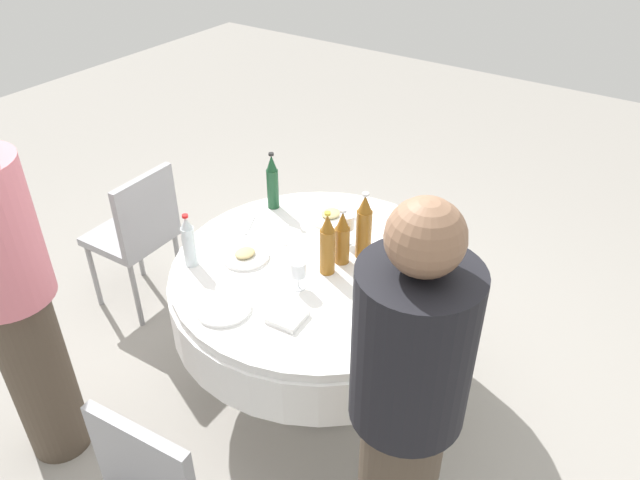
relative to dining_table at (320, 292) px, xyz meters
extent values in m
plane|color=gray|center=(0.00, 0.00, -0.59)|extent=(10.00, 10.00, 0.00)
cylinder|color=white|center=(0.00, 0.00, 0.13)|extent=(1.32, 1.32, 0.04)
cylinder|color=white|center=(0.00, 0.00, 0.00)|extent=(1.35, 1.35, 0.22)
cylinder|color=slate|center=(0.00, 0.00, -0.35)|extent=(0.14, 0.14, 0.48)
cylinder|color=slate|center=(0.00, 0.00, -0.58)|extent=(0.56, 0.56, 0.03)
cylinder|color=#8C5619|center=(0.02, 0.05, 0.26)|extent=(0.07, 0.07, 0.21)
cone|color=#8C5619|center=(0.02, 0.05, 0.40)|extent=(0.06, 0.06, 0.08)
cylinder|color=gold|center=(0.02, 0.05, 0.45)|extent=(0.03, 0.03, 0.01)
cylinder|color=silver|center=(0.31, -0.48, 0.24)|extent=(0.06, 0.06, 0.19)
cone|color=silver|center=(0.31, -0.48, 0.37)|extent=(0.05, 0.05, 0.05)
cylinder|color=red|center=(0.31, -0.48, 0.40)|extent=(0.03, 0.03, 0.01)
cylinder|color=#8C5619|center=(-0.17, 0.12, 0.27)|extent=(0.07, 0.07, 0.23)
cone|color=#8C5619|center=(-0.17, 0.12, 0.42)|extent=(0.06, 0.06, 0.08)
cylinder|color=silver|center=(-0.17, 0.12, 0.47)|extent=(0.03, 0.03, 0.01)
cylinder|color=#8C5619|center=(-0.08, 0.06, 0.24)|extent=(0.07, 0.07, 0.18)
cone|color=#8C5619|center=(-0.08, 0.06, 0.37)|extent=(0.06, 0.06, 0.08)
cylinder|color=silver|center=(-0.08, 0.06, 0.41)|extent=(0.03, 0.03, 0.01)
cylinder|color=#194728|center=(-0.28, -0.48, 0.25)|extent=(0.06, 0.06, 0.21)
cone|color=#194728|center=(-0.28, -0.48, 0.40)|extent=(0.05, 0.05, 0.08)
cylinder|color=black|center=(-0.28, -0.48, 0.45)|extent=(0.03, 0.03, 0.01)
cylinder|color=#593314|center=(-0.12, 0.31, 0.27)|extent=(0.06, 0.06, 0.23)
cone|color=#593314|center=(-0.12, 0.31, 0.41)|extent=(0.06, 0.06, 0.06)
cylinder|color=gold|center=(-0.12, 0.31, 0.45)|extent=(0.03, 0.03, 0.01)
cylinder|color=white|center=(-0.49, 0.29, 0.15)|extent=(0.06, 0.06, 0.00)
cylinder|color=white|center=(-0.49, 0.29, 0.19)|extent=(0.01, 0.01, 0.08)
cylinder|color=white|center=(-0.49, 0.29, 0.27)|extent=(0.07, 0.07, 0.08)
cylinder|color=maroon|center=(-0.49, 0.29, 0.25)|extent=(0.06, 0.06, 0.03)
cylinder|color=white|center=(0.18, 0.01, 0.15)|extent=(0.06, 0.06, 0.00)
cylinder|color=white|center=(0.18, 0.01, 0.18)|extent=(0.01, 0.01, 0.06)
cylinder|color=white|center=(0.18, 0.01, 0.25)|extent=(0.07, 0.07, 0.07)
cylinder|color=gold|center=(0.18, 0.01, 0.23)|extent=(0.06, 0.06, 0.03)
cylinder|color=white|center=(-0.22, 0.00, 0.15)|extent=(0.06, 0.06, 0.00)
cylinder|color=white|center=(-0.22, 0.00, 0.19)|extent=(0.01, 0.01, 0.07)
cylinder|color=white|center=(-0.22, 0.00, 0.26)|extent=(0.07, 0.07, 0.07)
cylinder|color=white|center=(0.14, -0.31, 0.16)|extent=(0.22, 0.22, 0.02)
ellipsoid|color=tan|center=(0.14, -0.31, 0.18)|extent=(0.10, 0.09, 0.02)
cylinder|color=white|center=(-0.36, -0.18, 0.16)|extent=(0.23, 0.23, 0.02)
ellipsoid|color=tan|center=(-0.36, -0.18, 0.18)|extent=(0.10, 0.09, 0.02)
cylinder|color=white|center=(0.07, 0.40, 0.16)|extent=(0.23, 0.23, 0.02)
ellipsoid|color=tan|center=(0.07, 0.40, 0.18)|extent=(0.10, 0.09, 0.02)
cylinder|color=white|center=(0.47, -0.15, 0.16)|extent=(0.23, 0.23, 0.02)
cube|color=silver|center=(-0.11, -0.27, 0.15)|extent=(0.16, 0.11, 0.00)
cube|color=silver|center=(-0.33, 0.38, 0.15)|extent=(0.17, 0.10, 0.00)
cube|color=silver|center=(-0.09, -0.47, 0.15)|extent=(0.17, 0.09, 0.00)
cube|color=white|center=(0.37, 0.10, 0.16)|extent=(0.14, 0.14, 0.02)
cylinder|color=black|center=(0.65, 0.75, 0.58)|extent=(0.34, 0.34, 0.52)
sphere|color=#8C664C|center=(0.65, 0.75, 0.94)|extent=(0.20, 0.20, 0.20)
cylinder|color=#4C3F33|center=(0.96, -0.78, -0.16)|extent=(0.26, 0.26, 0.86)
cube|color=#99999E|center=(1.13, 0.10, 0.07)|extent=(0.08, 0.40, 0.42)
cube|color=#99999E|center=(0.04, -1.26, -0.14)|extent=(0.41, 0.41, 0.04)
cube|color=#99999E|center=(0.04, -1.08, 0.07)|extent=(0.40, 0.05, 0.42)
cylinder|color=gray|center=(-0.12, -1.44, -0.38)|extent=(0.03, 0.03, 0.43)
cylinder|color=gray|center=(0.22, -1.42, -0.38)|extent=(0.03, 0.03, 0.43)
cylinder|color=gray|center=(-0.13, -1.10, -0.38)|extent=(0.03, 0.03, 0.43)
cylinder|color=gray|center=(0.21, -1.08, -0.38)|extent=(0.03, 0.03, 0.43)
camera|label=1|loc=(1.80, 1.23, 1.76)|focal=34.33mm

